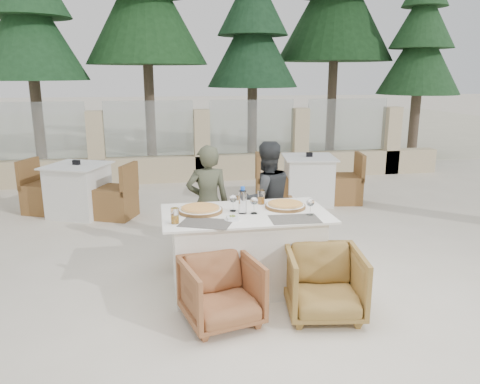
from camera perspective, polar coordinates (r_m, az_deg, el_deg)
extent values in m
plane|color=beige|center=(4.87, 1.21, -10.97)|extent=(80.00, 80.00, 0.00)
cube|color=beige|center=(18.45, -7.47, 7.72)|extent=(30.00, 16.00, 0.01)
cone|color=#214D27|center=(11.63, -24.24, 16.41)|extent=(2.42, 2.42, 5.50)
cone|color=#1E4820|center=(11.87, -11.40, 19.70)|extent=(2.86, 2.86, 6.50)
cone|color=#1C4124|center=(11.76, 1.54, 16.35)|extent=(2.20, 2.20, 5.00)
cone|color=#183B1A|center=(13.05, 11.56, 19.84)|extent=(2.99, 2.99, 6.80)
cone|color=#204823|center=(12.56, 21.01, 14.17)|extent=(1.98, 1.98, 4.50)
cube|color=#544F48|center=(4.21, -4.18, -3.80)|extent=(0.53, 0.45, 0.00)
cube|color=#5A554D|center=(4.34, 6.68, -3.29)|extent=(0.46, 0.32, 0.00)
cylinder|color=orange|center=(4.55, -4.86, -2.09)|extent=(0.56, 0.56, 0.06)
cylinder|color=orange|center=(4.70, 5.55, -1.61)|extent=(0.41, 0.41, 0.05)
cylinder|color=#C2DCFF|center=(4.46, 0.32, -1.00)|extent=(0.08, 0.08, 0.26)
cylinder|color=orange|center=(4.22, -7.95, -2.88)|extent=(0.09, 0.09, 0.14)
cylinder|color=orange|center=(4.80, 2.60, -0.63)|extent=(0.09, 0.09, 0.14)
imported|color=olive|center=(5.34, -3.75, -5.58)|extent=(0.71, 0.72, 0.53)
imported|color=olive|center=(5.48, 3.11, -4.35)|extent=(0.79, 0.81, 0.65)
imported|color=#985E37|center=(4.05, -2.29, -12.01)|extent=(0.74, 0.75, 0.57)
imported|color=olive|center=(4.22, 10.23, -10.88)|extent=(0.73, 0.75, 0.60)
imported|color=#484C37|center=(5.27, -3.94, -1.36)|extent=(0.49, 0.32, 1.32)
imported|color=#313436|center=(5.36, 3.18, -0.92)|extent=(0.73, 0.61, 1.34)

